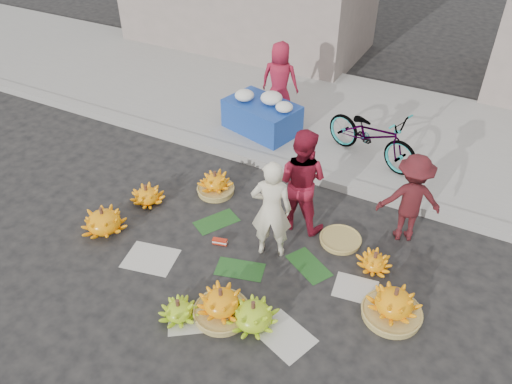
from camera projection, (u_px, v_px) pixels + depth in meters
The scene contains 22 objects.
ground at pixel (253, 262), 6.86m from camera, with size 80.00×80.00×0.00m, color black.
curb at pixel (315, 176), 8.37m from camera, with size 40.00×0.25×0.15m, color gray.
sidewalk at pixel (355, 123), 9.86m from camera, with size 40.00×4.00×0.12m, color gray.
newspaper_scatter at pixel (224, 302), 6.30m from camera, with size 3.20×1.80×0.00m, color beige, non-canonical shape.
banana_leaves at pixel (254, 251), 7.04m from camera, with size 2.00×1.00×0.00m, color #164416, non-canonical shape.
banana_bunch_0 at pixel (103, 221), 7.28m from camera, with size 0.81×0.81×0.42m.
banana_bunch_1 at pixel (179, 310), 6.05m from camera, with size 0.55×0.55×0.30m.
banana_bunch_2 at pixel (221, 304), 6.02m from camera, with size 0.78×0.78×0.46m.
banana_bunch_3 at pixel (253, 315), 5.93m from camera, with size 0.79×0.79×0.39m.
banana_bunch_4 at pixel (394, 304), 6.01m from camera, with size 0.82×0.82×0.49m.
banana_bunch_5 at pixel (374, 262), 6.71m from camera, with size 0.53×0.53×0.29m.
banana_bunch_6 at pixel (147, 195), 7.85m from camera, with size 0.55×0.55×0.33m.
banana_bunch_7 at pixel (215, 184), 8.03m from camera, with size 0.59×0.59×0.41m.
basket_spare at pixel (340, 240), 7.18m from camera, with size 0.58×0.58×0.07m, color olive.
incense_stack at pixel (220, 242), 7.13m from camera, with size 0.21×0.07×0.09m, color red.
vendor_cream at pixel (271, 210), 6.59m from camera, with size 0.55×0.36×1.51m, color beige.
vendor_red at pixel (301, 180), 7.03m from camera, with size 0.79×0.61×1.61m, color #A61930.
man_striped at pixel (411, 199), 6.89m from camera, with size 0.89×0.51×1.37m, color maroon.
flower_table at pixel (262, 115), 9.33m from camera, with size 1.51×1.16×0.78m.
grey_bucket at pixel (236, 115), 9.58m from camera, with size 0.33×0.33×0.38m, color slate.
flower_vendor at pixel (280, 80), 9.57m from camera, with size 0.72×0.47×1.48m, color #A61930.
bicycle at pixel (372, 135), 8.44m from camera, with size 1.81×0.63×0.95m, color gray.
Camera 1 is at (2.31, -4.31, 4.92)m, focal length 35.00 mm.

